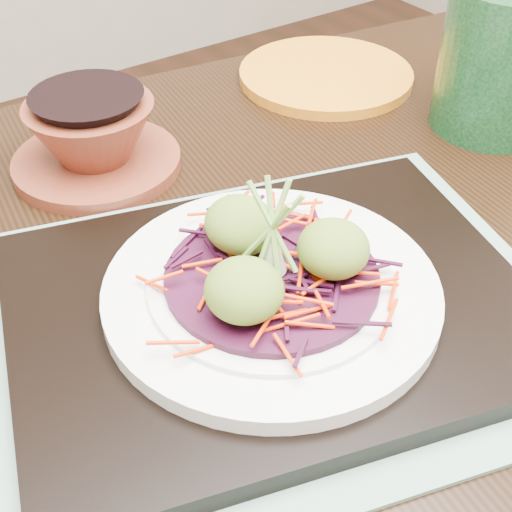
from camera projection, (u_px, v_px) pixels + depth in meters
dining_table at (232, 364)px, 0.64m from camera, size 1.26×0.93×0.73m
placemat at (271, 316)px, 0.54m from camera, size 0.52×0.45×0.00m
serving_tray at (271, 306)px, 0.54m from camera, size 0.45×0.38×0.02m
white_plate at (272, 290)px, 0.52m from camera, size 0.25×0.25×0.02m
cabbage_bed at (272, 277)px, 0.52m from camera, size 0.16×0.16×0.01m
carrot_julienne at (272, 269)px, 0.51m from camera, size 0.19×0.19×0.01m
guacamole_scoops at (273, 254)px, 0.50m from camera, size 0.14×0.12×0.04m
scallion_garnish at (273, 232)px, 0.49m from camera, size 0.06×0.06×0.09m
terracotta_bowl_set at (94, 140)px, 0.69m from camera, size 0.19×0.19×0.07m
yellow_plate at (326, 75)px, 0.86m from camera, size 0.26×0.26×0.01m
green_jar at (503, 59)px, 0.73m from camera, size 0.17×0.17×0.15m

